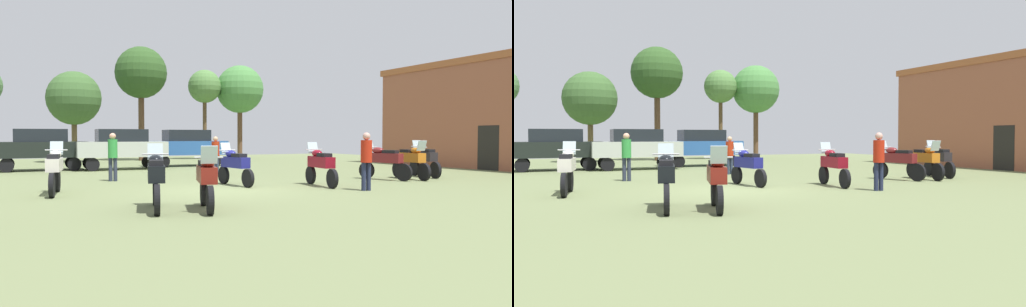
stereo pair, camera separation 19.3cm
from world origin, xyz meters
The scene contains 19 objects.
ground_plane centered at (0.00, 0.00, 0.01)m, with size 44.00×52.00×0.02m.
motorcycle_1 centered at (-1.95, -3.80, 0.74)m, with size 0.77×2.07×1.47m.
motorcycle_2 centered at (3.43, -0.32, 0.74)m, with size 0.65×2.23×1.46m.
motorcycle_3 centered at (6.91, 0.59, 0.75)m, with size 0.83×2.23×1.49m.
motorcycle_4 centered at (9.28, 0.90, 0.75)m, with size 0.74×2.14×1.49m.
motorcycle_5 centered at (8.01, 0.31, 0.76)m, with size 0.63×2.24×1.50m.
motorcycle_7 centered at (0.93, 1.11, 0.73)m, with size 0.63×2.18×1.44m.
motorcycle_8 centered at (-4.74, 0.98, 0.76)m, with size 0.70×2.20×1.51m.
motorcycle_9 centered at (-2.96, -3.25, 0.76)m, with size 0.78×2.23×1.50m.
car_1 centered at (3.00, 12.31, 1.19)m, with size 4.37×1.96×2.00m.
car_3 centered at (-0.81, 10.98, 1.19)m, with size 4.37×1.97×2.00m.
car_4 centered at (-4.46, 11.88, 1.19)m, with size 4.35×1.91×2.00m.
person_1 centered at (-2.44, 4.58, 1.06)m, with size 0.40×0.40×1.78m.
person_2 centered at (2.19, 5.97, 0.98)m, with size 0.39×0.39×1.65m.
person_3 centered at (3.86, -2.15, 1.06)m, with size 0.38×0.38×1.78m.
tree_1 centered at (-2.07, 19.06, 4.03)m, with size 3.36×3.36×5.71m.
tree_2 centered at (2.28, 19.56, 5.88)m, with size 3.47×3.47×7.66m.
tree_4 centered at (6.75, 19.38, 5.12)m, with size 2.34×2.34×6.35m.
tree_8 centered at (9.48, 19.35, 5.06)m, with size 3.48×3.48×6.82m.
Camera 2 is at (-5.83, -14.50, 1.69)m, focal length 35.49 mm.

